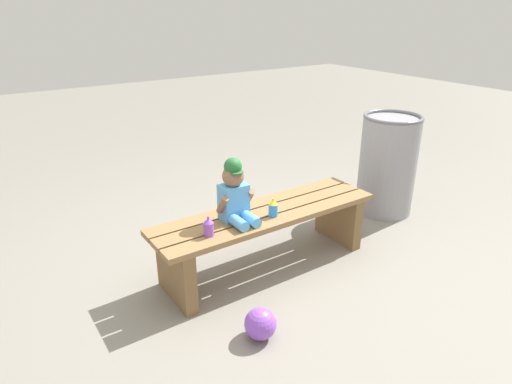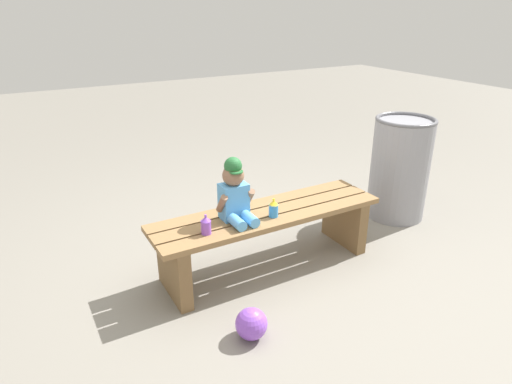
{
  "view_description": "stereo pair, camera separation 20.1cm",
  "coord_description": "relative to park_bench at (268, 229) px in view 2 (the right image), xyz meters",
  "views": [
    {
      "loc": [
        -1.54,
        -2.15,
        1.68
      ],
      "look_at": [
        -0.12,
        -0.05,
        0.6
      ],
      "focal_mm": 31.21,
      "sensor_mm": 36.0,
      "label": 1
    },
    {
      "loc": [
        -1.37,
        -2.26,
        1.68
      ],
      "look_at": [
        -0.12,
        -0.05,
        0.6
      ],
      "focal_mm": 31.21,
      "sensor_mm": 36.0,
      "label": 2
    }
  ],
  "objects": [
    {
      "name": "sippy_cup_left",
      "position": [
        -0.48,
        -0.09,
        0.19
      ],
      "size": [
        0.06,
        0.06,
        0.12
      ],
      "color": "#8C4CCC",
      "rests_on": "park_bench"
    },
    {
      "name": "sippy_cup_right",
      "position": [
        -0.01,
        -0.09,
        0.19
      ],
      "size": [
        0.06,
        0.06,
        0.12
      ],
      "color": "#338CE5",
      "rests_on": "park_bench"
    },
    {
      "name": "trash_bin",
      "position": [
        1.36,
        0.16,
        0.14
      ],
      "size": [
        0.48,
        0.48,
        0.85
      ],
      "color": "gray",
      "rests_on": "ground_plane"
    },
    {
      "name": "ground_plane",
      "position": [
        0.0,
        0.0,
        -0.29
      ],
      "size": [
        16.0,
        16.0,
        0.0
      ],
      "primitive_type": "plane",
      "color": "gray"
    },
    {
      "name": "child_figure",
      "position": [
        -0.24,
        0.01,
        0.31
      ],
      "size": [
        0.23,
        0.27,
        0.4
      ],
      "color": "#59A5E5",
      "rests_on": "park_bench"
    },
    {
      "name": "park_bench",
      "position": [
        0.0,
        0.0,
        0.0
      ],
      "size": [
        1.58,
        0.42,
        0.42
      ],
      "color": "olive",
      "rests_on": "ground_plane"
    },
    {
      "name": "toy_ball",
      "position": [
        -0.44,
        -0.57,
        -0.2
      ],
      "size": [
        0.18,
        0.18,
        0.18
      ],
      "primitive_type": "sphere",
      "color": "#8C4CCC",
      "rests_on": "ground_plane"
    }
  ]
}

